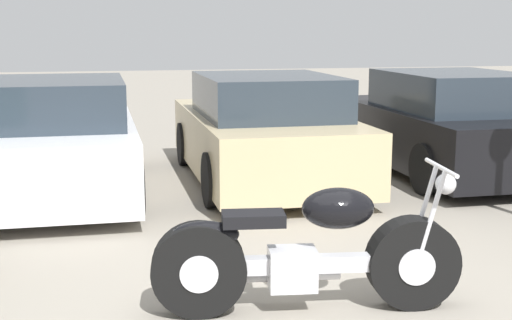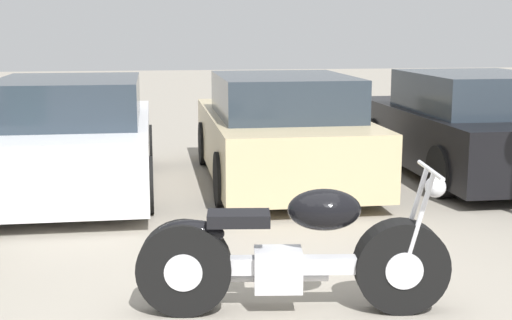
{
  "view_description": "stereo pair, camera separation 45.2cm",
  "coord_description": "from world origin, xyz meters",
  "px_view_note": "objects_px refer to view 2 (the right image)",
  "views": [
    {
      "loc": [
        -1.34,
        -4.5,
        2.02
      ],
      "look_at": [
        0.02,
        1.63,
        0.85
      ],
      "focal_mm": 50.0,
      "sensor_mm": 36.0,
      "label": 1
    },
    {
      "loc": [
        -0.9,
        -4.59,
        2.02
      ],
      "look_at": [
        0.02,
        1.63,
        0.85
      ],
      "focal_mm": 50.0,
      "sensor_mm": 36.0,
      "label": 2
    }
  ],
  "objects_px": {
    "motorcycle": "(291,255)",
    "parked_car_black": "(469,127)",
    "parked_car_champagne": "(280,132)",
    "parked_car_white": "(73,139)"
  },
  "relations": [
    {
      "from": "parked_car_white",
      "to": "parked_car_black",
      "type": "distance_m",
      "value": 5.32
    },
    {
      "from": "motorcycle",
      "to": "parked_car_white",
      "type": "distance_m",
      "value": 4.64
    },
    {
      "from": "motorcycle",
      "to": "parked_car_black",
      "type": "bearing_deg",
      "value": 52.75
    },
    {
      "from": "motorcycle",
      "to": "parked_car_white",
      "type": "relative_size",
      "value": 0.53
    },
    {
      "from": "parked_car_champagne",
      "to": "parked_car_black",
      "type": "bearing_deg",
      "value": 1.2
    },
    {
      "from": "parked_car_white",
      "to": "parked_car_black",
      "type": "relative_size",
      "value": 1.0
    },
    {
      "from": "motorcycle",
      "to": "parked_car_white",
      "type": "xyz_separation_m",
      "value": [
        -1.93,
        4.21,
        0.23
      ]
    },
    {
      "from": "parked_car_white",
      "to": "parked_car_black",
      "type": "height_order",
      "value": "same"
    },
    {
      "from": "parked_car_white",
      "to": "motorcycle",
      "type": "bearing_deg",
      "value": -65.31
    },
    {
      "from": "motorcycle",
      "to": "parked_car_black",
      "type": "xyz_separation_m",
      "value": [
        3.38,
        4.44,
        0.23
      ]
    }
  ]
}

